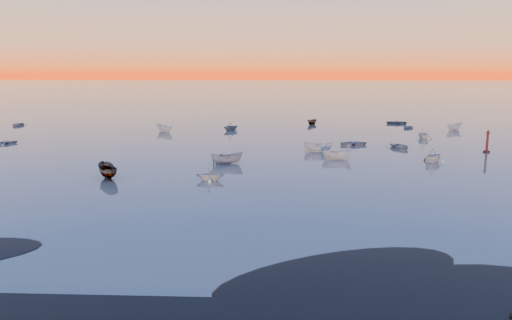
{
  "coord_description": "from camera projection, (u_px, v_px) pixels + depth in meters",
  "views": [
    {
      "loc": [
        1.85,
        -27.34,
        12.05
      ],
      "look_at": [
        -0.54,
        28.0,
        1.57
      ],
      "focal_mm": 35.0,
      "sensor_mm": 36.0,
      "label": 1
    }
  ],
  "objects": [
    {
      "name": "moored_fleet",
      "position": [
        266.0,
        141.0,
        81.19
      ],
      "size": [
        124.0,
        58.0,
        1.2
      ],
      "primitive_type": null,
      "color": "white",
      "rests_on": "ground"
    },
    {
      "name": "boat_near_center",
      "position": [
        227.0,
        164.0,
        62.28
      ],
      "size": [
        2.86,
        4.43,
        1.42
      ],
      "primitive_type": "imported",
      "rotation": [
        0.0,
        0.0,
        1.87
      ],
      "color": "gray",
      "rests_on": "ground"
    },
    {
      "name": "ground",
      "position": [
        270.0,
        114.0,
        127.33
      ],
      "size": [
        600.0,
        600.0,
        0.0
      ],
      "primitive_type": "plane",
      "color": "#655C54",
      "rests_on": "ground"
    },
    {
      "name": "channel_marker",
      "position": [
        487.0,
        143.0,
        70.4
      ],
      "size": [
        0.94,
        0.94,
        3.33
      ],
      "color": "#44110E",
      "rests_on": "ground"
    },
    {
      "name": "mud_lobes",
      "position": [
        243.0,
        282.0,
        28.18
      ],
      "size": [
        140.0,
        6.0,
        0.07
      ],
      "primitive_type": null,
      "color": "black",
      "rests_on": "ground"
    }
  ]
}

